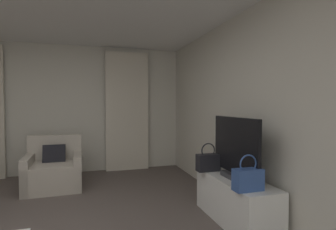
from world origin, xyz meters
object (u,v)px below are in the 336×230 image
Objects in this scene: tv_flatscreen at (235,150)px; handbag_primary at (208,162)px; armchair at (54,171)px; handbag_secondary at (248,179)px; tv_console at (235,200)px.

tv_flatscreen is 2.54× the size of handbag_primary.
armchair is at bearing 141.77° from handbag_primary.
tv_flatscreen is (2.21, -2.02, 0.58)m from armchair.
tv_flatscreen is at bearing -68.99° from handbag_primary.
tv_flatscreen is at bearing -42.48° from armchair.
handbag_primary is 0.84m from handbag_secondary.
armchair is 3.00m from tv_console.
tv_flatscreen reaches higher than handbag_primary.
armchair is at bearing 137.52° from tv_flatscreen.
tv_flatscreen reaches higher than handbag_secondary.
handbag_secondary is (0.04, -0.84, 0.00)m from handbag_primary.
tv_console is 3.36× the size of handbag_secondary.
tv_console is 0.58m from handbag_primary.
tv_flatscreen is at bearing 75.11° from handbag_secondary.
armchair is at bearing 137.43° from tv_console.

